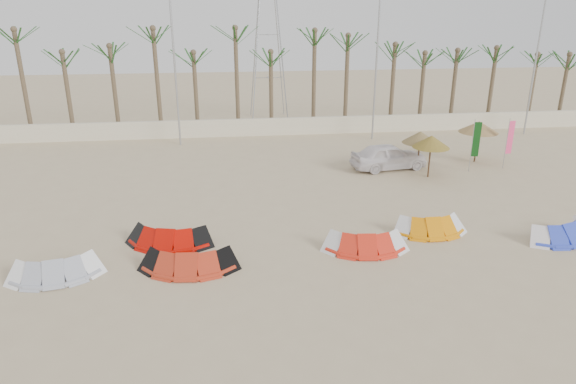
{
  "coord_description": "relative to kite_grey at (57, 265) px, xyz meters",
  "views": [
    {
      "loc": [
        -2.69,
        -16.05,
        9.57
      ],
      "look_at": [
        0.0,
        6.0,
        1.3
      ],
      "focal_mm": 32.0,
      "sensor_mm": 36.0,
      "label": 1
    }
  ],
  "objects": [
    {
      "name": "kite_red_mid",
      "position": [
        4.81,
        0.09,
        0.0
      ],
      "size": [
        3.73,
        1.8,
        0.9
      ],
      "color": "#B12D16",
      "rests_on": "ground"
    },
    {
      "name": "palm_line",
      "position": [
        9.81,
        21.78,
        6.03
      ],
      "size": [
        52.0,
        4.0,
        7.7
      ],
      "color": "brown",
      "rests_on": "ground"
    },
    {
      "name": "parasol_mid",
      "position": [
        17.85,
        10.75,
        1.58
      ],
      "size": [
        2.13,
        2.13,
        2.35
      ],
      "color": "#4C331E",
      "rests_on": "ground"
    },
    {
      "name": "kite_blue",
      "position": [
        20.46,
        0.79,
        0.0
      ],
      "size": [
        3.59,
        2.3,
        0.9
      ],
      "color": "blue",
      "rests_on": "ground"
    },
    {
      "name": "lamp_b",
      "position": [
        3.18,
        18.28,
        5.35
      ],
      "size": [
        1.25,
        0.14,
        11.0
      ],
      "color": "#A5A8AD",
      "rests_on": "ground"
    },
    {
      "name": "pylon",
      "position": [
        10.14,
        26.28,
        -0.42
      ],
      "size": [
        3.0,
        3.0,
        14.0
      ],
      "primitive_type": null,
      "color": "#A5A8AD",
      "rests_on": "ground"
    },
    {
      "name": "parasol_right",
      "position": [
        22.03,
        11.84,
        1.83
      ],
      "size": [
        2.44,
        2.44,
        2.6
      ],
      "color": "#4C331E",
      "rests_on": "ground"
    },
    {
      "name": "lamp_d",
      "position": [
        29.18,
        18.28,
        5.35
      ],
      "size": [
        1.25,
        0.14,
        11.0
      ],
      "color": "#A5A8AD",
      "rests_on": "ground"
    },
    {
      "name": "boundary_wall",
      "position": [
        9.14,
        20.28,
        0.23
      ],
      "size": [
        60.0,
        0.3,
        1.3
      ],
      "primitive_type": "cube",
      "color": "beige",
      "rests_on": "ground"
    },
    {
      "name": "lamp_c",
      "position": [
        17.18,
        18.28,
        5.35
      ],
      "size": [
        1.25,
        0.14,
        11.0
      ],
      "color": "#A5A8AD",
      "rests_on": "ground"
    },
    {
      "name": "flag_pink",
      "position": [
        23.27,
        10.3,
        1.42
      ],
      "size": [
        0.45,
        0.09,
        3.1
      ],
      "color": "#A5A8AD",
      "rests_on": "ground"
    },
    {
      "name": "flag_green",
      "position": [
        20.93,
        9.97,
        1.47
      ],
      "size": [
        0.45,
        0.1,
        3.18
      ],
      "color": "#A5A8AD",
      "rests_on": "ground"
    },
    {
      "name": "kite_orange",
      "position": [
        15.11,
        2.06,
        -0.0
      ],
      "size": [
        3.15,
        1.55,
        0.9
      ],
      "color": "orange",
      "rests_on": "ground"
    },
    {
      "name": "kite_red_left",
      "position": [
        3.86,
        2.34,
        0.0
      ],
      "size": [
        3.79,
        2.21,
        0.9
      ],
      "color": "#B90A01",
      "rests_on": "ground"
    },
    {
      "name": "kite_red_right",
      "position": [
        11.85,
        0.82,
        0.0
      ],
      "size": [
        3.49,
        1.82,
        0.9
      ],
      "color": "red",
      "rests_on": "ground"
    },
    {
      "name": "parasol_left",
      "position": [
        17.94,
        9.28,
        1.69
      ],
      "size": [
        2.12,
        2.12,
        2.47
      ],
      "color": "#4C331E",
      "rests_on": "ground"
    },
    {
      "name": "ground",
      "position": [
        9.14,
        -1.72,
        -0.42
      ],
      "size": [
        120.0,
        120.0,
        0.0
      ],
      "primitive_type": "plane",
      "color": "tan",
      "rests_on": "ground"
    },
    {
      "name": "car",
      "position": [
        16.12,
        11.07,
        0.36
      ],
      "size": [
        4.81,
        2.5,
        1.56
      ],
      "primitive_type": "imported",
      "rotation": [
        0.0,
        0.0,
        1.72
      ],
      "color": "white",
      "rests_on": "ground"
    },
    {
      "name": "kite_grey",
      "position": [
        0.0,
        0.0,
        0.0
      ],
      "size": [
        3.46,
        2.03,
        0.9
      ],
      "color": "#9EA2AF",
      "rests_on": "ground"
    }
  ]
}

